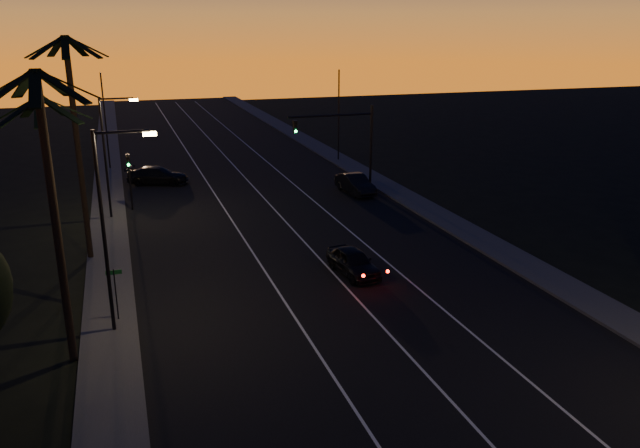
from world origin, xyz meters
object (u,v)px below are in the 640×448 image
object	(u,v)px
right_car	(355,184)
cross_car	(158,175)
signal_mast	(344,134)
lead_car	(353,262)

from	to	relation	value
right_car	cross_car	world-z (taller)	right_car
signal_mast	right_car	bearing A→B (deg)	-40.84
signal_mast	right_car	distance (m)	4.13
signal_mast	lead_car	size ratio (longest dim) A/B	1.48
right_car	cross_car	bearing A→B (deg)	151.31
lead_car	cross_car	distance (m)	25.88
signal_mast	cross_car	distance (m)	16.58
lead_car	right_car	distance (m)	17.43
lead_car	cross_car	bearing A→B (deg)	109.37
signal_mast	cross_car	xyz separation A→B (m)	(-14.21, 7.53, -4.02)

